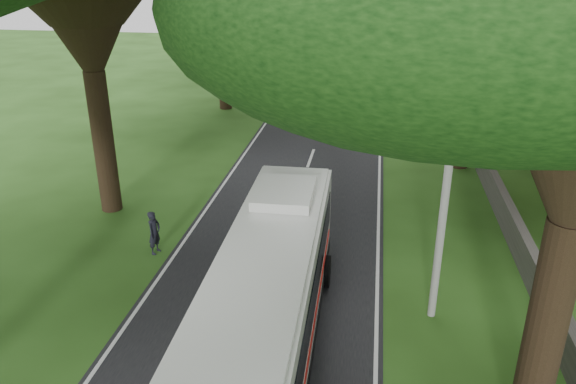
{
  "coord_description": "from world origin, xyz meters",
  "views": [
    {
      "loc": [
        3.32,
        -9.32,
        10.54
      ],
      "look_at": [
        0.29,
        10.0,
        2.2
      ],
      "focal_mm": 35.0,
      "sensor_mm": 36.0,
      "label": 1
    }
  ],
  "objects_px": {
    "distant_car_c": "(373,48)",
    "coach_bus": "(269,296)",
    "pole_near": "(446,194)",
    "pole_mid": "(413,66)",
    "pedestrian": "(154,232)",
    "distant_car_b": "(340,49)",
    "pole_far": "(403,27)"
  },
  "relations": [
    {
      "from": "distant_car_c",
      "to": "pedestrian",
      "type": "xyz_separation_m",
      "value": [
        -7.4,
        -46.8,
        0.09
      ]
    },
    {
      "from": "pole_far",
      "to": "distant_car_c",
      "type": "relative_size",
      "value": 1.57
    },
    {
      "from": "pole_near",
      "to": "pole_mid",
      "type": "bearing_deg",
      "value": 90.0
    },
    {
      "from": "pole_far",
      "to": "distant_car_b",
      "type": "distance_m",
      "value": 10.99
    },
    {
      "from": "coach_bus",
      "to": "distant_car_c",
      "type": "bearing_deg",
      "value": 86.85
    },
    {
      "from": "pole_far",
      "to": "pedestrian",
      "type": "distance_m",
      "value": 38.99
    },
    {
      "from": "pole_mid",
      "to": "distant_car_c",
      "type": "xyz_separation_m",
      "value": [
        -2.67,
        29.28,
        -3.41
      ]
    },
    {
      "from": "pole_near",
      "to": "pedestrian",
      "type": "height_order",
      "value": "pole_near"
    },
    {
      "from": "pole_near",
      "to": "distant_car_b",
      "type": "height_order",
      "value": "pole_near"
    },
    {
      "from": "pole_far",
      "to": "distant_car_c",
      "type": "bearing_deg",
      "value": 106.07
    },
    {
      "from": "pole_mid",
      "to": "coach_bus",
      "type": "distance_m",
      "value": 23.18
    },
    {
      "from": "distant_car_b",
      "to": "distant_car_c",
      "type": "distance_m",
      "value": 3.75
    },
    {
      "from": "coach_bus",
      "to": "distant_car_c",
      "type": "xyz_separation_m",
      "value": [
        2.03,
        51.86,
        -1.15
      ]
    },
    {
      "from": "distant_car_b",
      "to": "distant_car_c",
      "type": "relative_size",
      "value": 0.82
    },
    {
      "from": "pole_near",
      "to": "coach_bus",
      "type": "distance_m",
      "value": 5.82
    },
    {
      "from": "pole_near",
      "to": "distant_car_b",
      "type": "bearing_deg",
      "value": 97.43
    },
    {
      "from": "distant_car_b",
      "to": "pedestrian",
      "type": "relative_size",
      "value": 2.44
    },
    {
      "from": "distant_car_c",
      "to": "coach_bus",
      "type": "bearing_deg",
      "value": 97.29
    },
    {
      "from": "distant_car_b",
      "to": "pole_mid",
      "type": "bearing_deg",
      "value": -69.72
    },
    {
      "from": "distant_car_c",
      "to": "pedestrian",
      "type": "distance_m",
      "value": 47.38
    },
    {
      "from": "distant_car_c",
      "to": "pole_near",
      "type": "bearing_deg",
      "value": 102.63
    },
    {
      "from": "pole_far",
      "to": "distant_car_b",
      "type": "height_order",
      "value": "pole_far"
    },
    {
      "from": "pole_mid",
      "to": "pole_far",
      "type": "height_order",
      "value": "same"
    },
    {
      "from": "pole_mid",
      "to": "pedestrian",
      "type": "distance_m",
      "value": 20.48
    },
    {
      "from": "pole_near",
      "to": "pole_mid",
      "type": "xyz_separation_m",
      "value": [
        0.0,
        20.0,
        0.0
      ]
    },
    {
      "from": "pole_near",
      "to": "distant_car_b",
      "type": "xyz_separation_m",
      "value": [
        -6.3,
        48.31,
        -3.46
      ]
    },
    {
      "from": "pole_near",
      "to": "pole_far",
      "type": "xyz_separation_m",
      "value": [
        0.0,
        40.0,
        0.0
      ]
    },
    {
      "from": "pole_far",
      "to": "pedestrian",
      "type": "xyz_separation_m",
      "value": [
        -10.07,
        -37.52,
        -3.32
      ]
    },
    {
      "from": "coach_bus",
      "to": "distant_car_b",
      "type": "relative_size",
      "value": 2.9
    },
    {
      "from": "pole_far",
      "to": "distant_car_b",
      "type": "relative_size",
      "value": 1.91
    },
    {
      "from": "pole_far",
      "to": "distant_car_c",
      "type": "xyz_separation_m",
      "value": [
        -2.67,
        9.28,
        -3.41
      ]
    },
    {
      "from": "pedestrian",
      "to": "pole_near",
      "type": "bearing_deg",
      "value": -92.29
    }
  ]
}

